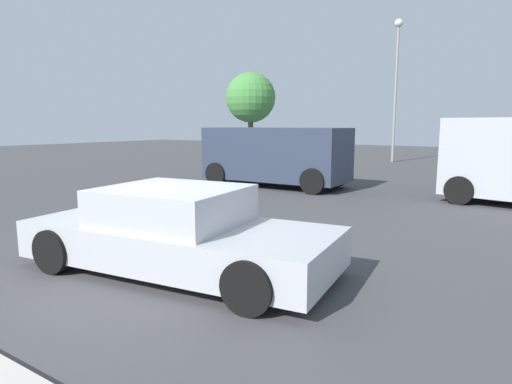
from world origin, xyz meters
The scene contains 6 objects.
ground_plane centered at (0.00, 0.00, 0.00)m, with size 80.00×80.00×0.00m, color #424244.
sedan_foreground centered at (0.30, 0.25, 0.56)m, with size 4.72×2.41×1.22m.
dog centered at (-2.27, 1.66, 0.29)m, with size 0.50×0.49×0.45m.
suv_dark centered at (-3.02, 8.55, 1.09)m, with size 4.90×2.21×1.99m.
light_post_near centered at (-2.53, 20.62, 5.12)m, with size 0.44×0.44×7.75m.
tree_back_left centered at (-13.18, 22.02, 3.98)m, with size 3.55×3.55×5.78m.
Camera 1 is at (4.60, -4.23, 2.11)m, focal length 30.59 mm.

